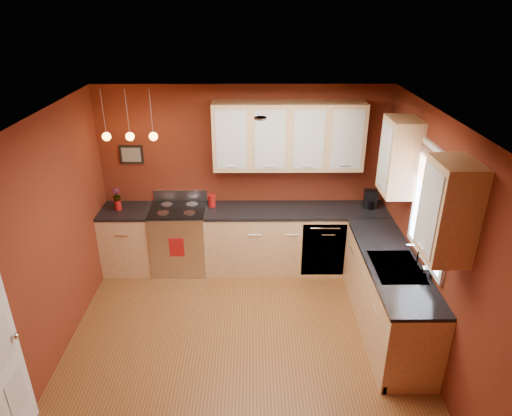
{
  "coord_description": "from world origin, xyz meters",
  "views": [
    {
      "loc": [
        0.12,
        -3.95,
        3.63
      ],
      "look_at": [
        0.16,
        1.0,
        1.33
      ],
      "focal_mm": 32.0,
      "sensor_mm": 36.0,
      "label": 1
    }
  ],
  "objects_px": {
    "gas_range": "(180,238)",
    "sink": "(396,269)",
    "coffee_maker": "(371,200)",
    "soap_pump": "(426,270)",
    "red_canister": "(212,201)"
  },
  "relations": [
    {
      "from": "gas_range",
      "to": "sink",
      "type": "relative_size",
      "value": 1.59
    },
    {
      "from": "sink",
      "to": "coffee_maker",
      "type": "distance_m",
      "value": 1.56
    },
    {
      "from": "gas_range",
      "to": "sink",
      "type": "height_order",
      "value": "sink"
    },
    {
      "from": "sink",
      "to": "coffee_maker",
      "type": "height_order",
      "value": "sink"
    },
    {
      "from": "gas_range",
      "to": "soap_pump",
      "type": "xyz_separation_m",
      "value": [
        2.87,
        -1.7,
        0.54
      ]
    },
    {
      "from": "coffee_maker",
      "to": "soap_pump",
      "type": "height_order",
      "value": "coffee_maker"
    },
    {
      "from": "gas_range",
      "to": "red_canister",
      "type": "distance_m",
      "value": 0.73
    },
    {
      "from": "red_canister",
      "to": "coffee_maker",
      "type": "relative_size",
      "value": 0.68
    },
    {
      "from": "gas_range",
      "to": "soap_pump",
      "type": "relative_size",
      "value": 6.55
    },
    {
      "from": "red_canister",
      "to": "sink",
      "type": "bearing_deg",
      "value": -36.68
    },
    {
      "from": "sink",
      "to": "red_canister",
      "type": "distance_m",
      "value": 2.69
    },
    {
      "from": "gas_range",
      "to": "red_canister",
      "type": "height_order",
      "value": "red_canister"
    },
    {
      "from": "gas_range",
      "to": "sink",
      "type": "distance_m",
      "value": 3.05
    },
    {
      "from": "sink",
      "to": "soap_pump",
      "type": "xyz_separation_m",
      "value": [
        0.24,
        -0.2,
        0.11
      ]
    },
    {
      "from": "sink",
      "to": "red_canister",
      "type": "xyz_separation_m",
      "value": [
        -2.15,
        1.6,
        0.11
      ]
    }
  ]
}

